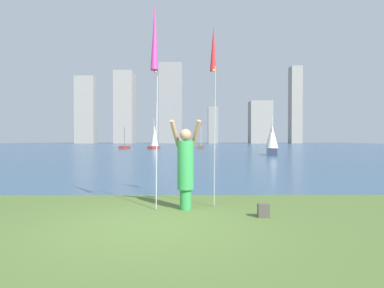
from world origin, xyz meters
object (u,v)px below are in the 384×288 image
(sailboat_0, at_px, (272,141))
(sailboat_1, at_px, (201,147))
(kite_flag_left, at_px, (155,41))
(sailboat_3, at_px, (154,138))
(person, at_px, (186,165))
(sailboat_4, at_px, (125,147))
(kite_flag_right, at_px, (213,54))
(bag, at_px, (263,210))

(sailboat_0, bearing_deg, sailboat_1, 106.13)
(kite_flag_left, height_order, sailboat_1, kite_flag_left)
(kite_flag_left, xyz_separation_m, sailboat_0, (8.53, 24.46, -2.30))
(sailboat_1, distance_m, sailboat_3, 7.58)
(sailboat_1, bearing_deg, person, -92.34)
(kite_flag_left, xyz_separation_m, sailboat_4, (-9.16, 43.47, -3.39))
(kite_flag_right, bearing_deg, sailboat_0, 73.03)
(bag, height_order, sailboat_1, sailboat_1)
(sailboat_0, height_order, sailboat_4, sailboat_0)
(kite_flag_right, relative_size, sailboat_4, 1.30)
(sailboat_0, distance_m, sailboat_3, 22.77)
(person, relative_size, sailboat_0, 0.54)
(kite_flag_right, distance_m, sailboat_3, 42.74)
(person, relative_size, sailboat_4, 0.61)
(sailboat_0, bearing_deg, sailboat_4, 132.96)
(sailboat_4, bearing_deg, person, -77.21)
(sailboat_1, bearing_deg, kite_flag_right, -91.53)
(kite_flag_left, height_order, sailboat_0, kite_flag_left)
(kite_flag_right, xyz_separation_m, sailboat_4, (-10.46, 42.69, -3.31))
(bag, bearing_deg, sailboat_3, 98.87)
(sailboat_0, xyz_separation_m, sailboat_1, (-6.04, 20.88, -1.08))
(kite_flag_left, distance_m, sailboat_1, 45.54)
(sailboat_3, bearing_deg, sailboat_0, -54.80)
(sailboat_3, relative_size, sailboat_4, 1.39)
(sailboat_4, bearing_deg, sailboat_0, -47.04)
(person, height_order, sailboat_1, sailboat_1)
(person, height_order, bag, person)
(kite_flag_left, xyz_separation_m, kite_flag_right, (1.30, 0.77, -0.08))
(bag, relative_size, sailboat_4, 0.08)
(sailboat_4, bearing_deg, sailboat_3, -4.97)
(bag, bearing_deg, person, 154.49)
(kite_flag_left, height_order, kite_flag_right, kite_flag_left)
(person, height_order, sailboat_4, sailboat_4)
(kite_flag_right, bearing_deg, sailboat_3, 97.93)
(sailboat_3, bearing_deg, kite_flag_left, -83.91)
(person, relative_size, kite_flag_left, 0.44)
(sailboat_1, bearing_deg, sailboat_0, -73.87)
(sailboat_3, bearing_deg, sailboat_1, 17.85)
(sailboat_1, bearing_deg, bag, -90.36)
(person, xyz_separation_m, sailboat_1, (1.84, 45.10, -0.73))
(kite_flag_right, xyz_separation_m, sailboat_0, (7.23, 23.69, -2.23))
(sailboat_0, relative_size, sailboat_3, 0.82)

